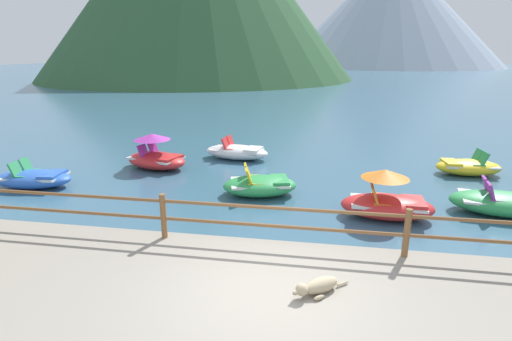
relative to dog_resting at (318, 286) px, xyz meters
name	(u,v)px	position (x,y,z in m)	size (l,w,h in m)	color
ground_plane	(318,90)	(-0.79, 39.94, -0.52)	(200.00, 200.00, 0.00)	#38607A
dock_railing	(279,219)	(-0.79, 1.49, 0.46)	(23.92, 0.12, 0.95)	brown
dog_resting	(318,286)	(0.00, 0.00, 0.00)	(0.90, 0.70, 0.26)	tan
pedal_boat_1	(503,203)	(4.69, 5.06, -0.22)	(2.72, 1.67, 0.90)	green
pedal_boat_2	(387,202)	(1.68, 4.32, -0.10)	(2.35, 1.30, 1.27)	red
pedal_boat_3	(260,185)	(-1.79, 5.46, -0.23)	(2.44, 1.85, 0.88)	green
pedal_boat_4	(156,157)	(-5.98, 7.63, -0.09)	(2.66, 2.00, 1.27)	red
pedal_boat_5	(468,167)	(4.99, 8.68, -0.25)	(2.26, 1.39, 0.86)	yellow
pedal_boat_6	(34,178)	(-8.92, 4.99, -0.24)	(2.52, 1.47, 0.86)	blue
pedal_boat_7	(237,152)	(-3.35, 9.40, -0.23)	(2.72, 1.61, 0.88)	white
distant_peak	(390,10)	(16.54, 115.83, 14.41)	(59.74, 59.74, 29.86)	#93A3B7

